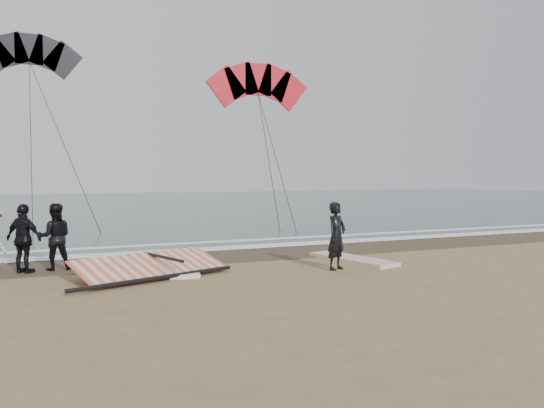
{
  "coord_description": "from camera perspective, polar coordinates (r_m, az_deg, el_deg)",
  "views": [
    {
      "loc": [
        -5.43,
        -10.42,
        2.41
      ],
      "look_at": [
        0.28,
        3.0,
        1.6
      ],
      "focal_mm": 35.0,
      "sensor_mm": 36.0,
      "label": 1
    }
  ],
  "objects": [
    {
      "name": "trio_cluster",
      "position": [
        14.43,
        -25.37,
        -3.35
      ],
      "size": [
        2.36,
        1.42,
        1.71
      ],
      "color": "black",
      "rests_on": "ground"
    },
    {
      "name": "board_white",
      "position": [
        15.0,
        8.64,
        -5.89
      ],
      "size": [
        1.39,
        2.89,
        0.11
      ],
      "primitive_type": "cube",
      "rotation": [
        0.0,
        0.0,
        0.23
      ],
      "color": "white",
      "rests_on": "ground"
    },
    {
      "name": "man_main",
      "position": [
        13.52,
        6.96,
        -3.43
      ],
      "size": [
        0.75,
        0.65,
        1.72
      ],
      "primitive_type": "imported",
      "rotation": [
        0.0,
        0.0,
        0.47
      ],
      "color": "black",
      "rests_on": "ground"
    },
    {
      "name": "kite_red",
      "position": [
        34.15,
        -1.51,
        12.3
      ],
      "size": [
        7.62,
        6.07,
        14.42
      ],
      "color": "red",
      "rests_on": "ground"
    },
    {
      "name": "board_cream",
      "position": [
        13.74,
        -10.13,
        -6.74
      ],
      "size": [
        0.94,
        2.69,
        0.11
      ],
      "primitive_type": "cube",
      "rotation": [
        0.0,
        0.0,
        -0.09
      ],
      "color": "beige",
      "rests_on": "ground"
    },
    {
      "name": "sea",
      "position": [
        43.82,
        -15.92,
        -0.07
      ],
      "size": [
        120.0,
        54.0,
        0.02
      ],
      "primitive_type": "cube",
      "color": "#233838",
      "rests_on": "ground"
    },
    {
      "name": "kite_dark",
      "position": [
        39.26,
        -24.66,
        14.08
      ],
      "size": [
        7.41,
        8.28,
        19.19
      ],
      "color": "black",
      "rests_on": "ground"
    },
    {
      "name": "sail_rig",
      "position": [
        13.04,
        -13.35,
        -6.69
      ],
      "size": [
        3.87,
        2.75,
        0.49
      ],
      "color": "black",
      "rests_on": "ground"
    },
    {
      "name": "wet_sand",
      "position": [
        16.06,
        -3.05,
        -5.43
      ],
      "size": [
        120.0,
        2.8,
        0.01
      ],
      "primitive_type": "cube",
      "color": "#4C3D2B",
      "rests_on": "ground"
    },
    {
      "name": "ground",
      "position": [
        12.0,
        4.42,
        -8.42
      ],
      "size": [
        120.0,
        120.0,
        0.0
      ],
      "primitive_type": "plane",
      "color": "#8C704C",
      "rests_on": "ground"
    },
    {
      "name": "foam_near",
      "position": [
        17.36,
        -4.63,
        -4.72
      ],
      "size": [
        120.0,
        0.9,
        0.01
      ],
      "primitive_type": "cube",
      "color": "white",
      "rests_on": "sea"
    },
    {
      "name": "foam_far",
      "position": [
        18.97,
        -6.26,
        -4.05
      ],
      "size": [
        120.0,
        0.45,
        0.01
      ],
      "primitive_type": "cube",
      "color": "white",
      "rests_on": "sea"
    }
  ]
}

